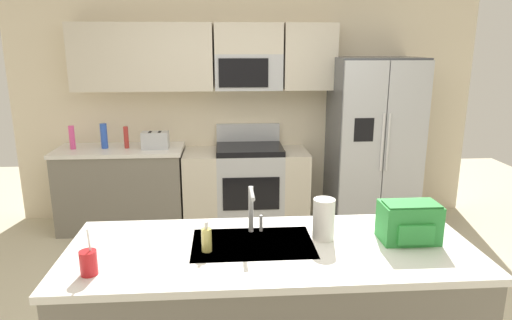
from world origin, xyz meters
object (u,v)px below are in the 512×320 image
(backpack, at_px, (409,221))
(pepper_mill, at_px, (126,137))
(soap_dispenser, at_px, (207,239))
(paper_towel_roll, at_px, (324,219))
(bottle_blue, at_px, (104,136))
(range_oven, at_px, (246,186))
(refrigerator, at_px, (373,143))
(sink_faucet, at_px, (252,206))
(bottle_pink, at_px, (72,137))
(drink_cup_red, at_px, (89,262))
(toaster, at_px, (155,140))

(backpack, bearing_deg, pepper_mill, 129.57)
(soap_dispenser, relative_size, paper_towel_roll, 0.71)
(bottle_blue, height_order, soap_dispenser, bottle_blue)
(range_oven, relative_size, backpack, 4.25)
(range_oven, height_order, refrigerator, refrigerator)
(paper_towel_roll, relative_size, backpack, 0.75)
(bottle_blue, bearing_deg, sink_faucet, -58.64)
(range_oven, bearing_deg, sink_faucet, -91.91)
(bottle_pink, xyz_separation_m, backpack, (2.64, -2.51, -0.01))
(bottle_blue, height_order, drink_cup_red, bottle_blue)
(drink_cup_red, height_order, paper_towel_roll, drink_cup_red)
(pepper_mill, xyz_separation_m, drink_cup_red, (0.38, -2.79, -0.05))
(backpack, bearing_deg, range_oven, 107.59)
(range_oven, distance_m, refrigerator, 1.48)
(bottle_blue, relative_size, backpack, 0.83)
(sink_faucet, relative_size, backpack, 0.88)
(drink_cup_red, height_order, backpack, drink_cup_red)
(bottle_pink, xyz_separation_m, paper_towel_roll, (2.17, -2.45, -0.00))
(toaster, distance_m, backpack, 3.04)
(range_oven, distance_m, soap_dispenser, 2.65)
(pepper_mill, height_order, drink_cup_red, drink_cup_red)
(drink_cup_red, bearing_deg, range_oven, 72.14)
(paper_towel_roll, bearing_deg, bottle_blue, 126.71)
(drink_cup_red, bearing_deg, pepper_mill, 97.81)
(paper_towel_roll, height_order, backpack, paper_towel_roll)
(range_oven, xyz_separation_m, backpack, (0.80, -2.52, 0.57))
(refrigerator, xyz_separation_m, drink_cup_red, (-2.29, -2.72, 0.04))
(drink_cup_red, bearing_deg, backpack, 9.04)
(range_oven, bearing_deg, pepper_mill, -179.89)
(bottle_pink, bearing_deg, paper_towel_roll, -48.53)
(range_oven, height_order, soap_dispenser, range_oven)
(paper_towel_roll, bearing_deg, sink_faucet, 164.93)
(range_oven, height_order, pepper_mill, pepper_mill)
(refrigerator, relative_size, bottle_blue, 6.95)
(pepper_mill, bearing_deg, soap_dispenser, -69.86)
(toaster, bearing_deg, pepper_mill, 170.92)
(refrigerator, bearing_deg, bottle_blue, 178.53)
(bottle_blue, height_order, bottle_pink, bottle_blue)
(refrigerator, bearing_deg, sink_faucet, -122.81)
(refrigerator, xyz_separation_m, paper_towel_roll, (-1.07, -2.39, 0.09))
(refrigerator, height_order, paper_towel_roll, refrigerator)
(bottle_pink, distance_m, drink_cup_red, 2.94)
(sink_faucet, relative_size, soap_dispenser, 1.66)
(paper_towel_roll, bearing_deg, backpack, -7.12)
(bottle_blue, distance_m, bottle_pink, 0.33)
(bottle_pink, bearing_deg, toaster, -2.82)
(refrigerator, height_order, drink_cup_red, refrigerator)
(refrigerator, distance_m, drink_cup_red, 3.56)
(range_oven, xyz_separation_m, refrigerator, (1.39, -0.07, 0.48))
(toaster, distance_m, drink_cup_red, 2.74)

